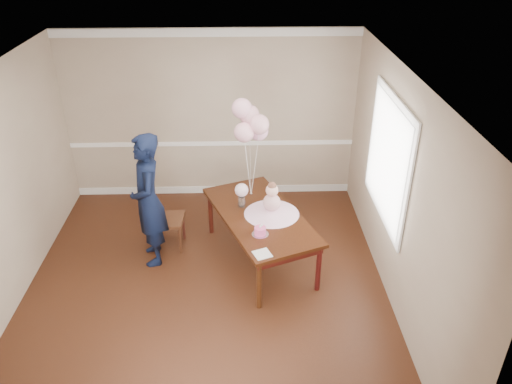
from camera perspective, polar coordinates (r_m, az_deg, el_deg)
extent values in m
cube|color=black|center=(6.40, -5.72, -11.11)|extent=(4.50, 5.00, 0.00)
cube|color=white|center=(5.08, -7.25, 12.69)|extent=(4.50, 5.00, 0.02)
cube|color=gray|center=(7.88, -5.17, 8.55)|extent=(4.50, 0.02, 2.70)
cube|color=gray|center=(3.68, -9.17, -20.47)|extent=(4.50, 0.02, 2.70)
cube|color=gray|center=(5.87, 16.05, -0.24)|extent=(0.02, 5.00, 2.70)
cube|color=white|center=(8.04, -5.03, 5.53)|extent=(4.50, 0.02, 0.07)
cube|color=silver|center=(7.51, -5.62, 17.69)|extent=(4.50, 0.02, 0.12)
cube|color=white|center=(8.41, -4.78, 0.30)|extent=(4.50, 0.02, 0.12)
cube|color=white|center=(6.20, 14.86, 3.65)|extent=(0.02, 1.66, 1.56)
cube|color=silver|center=(6.19, 14.70, 3.65)|extent=(0.01, 1.50, 1.40)
cube|color=black|center=(6.49, 0.48, -2.73)|extent=(1.58, 2.11, 0.05)
cube|color=black|center=(6.53, 0.48, -3.26)|extent=(1.46, 1.99, 0.09)
cylinder|color=black|center=(5.93, 0.37, -10.59)|extent=(0.09, 0.09, 0.66)
cylinder|color=black|center=(6.22, 7.16, -8.62)|extent=(0.09, 0.09, 0.66)
cylinder|color=black|center=(7.25, -5.21, -2.40)|extent=(0.09, 0.09, 0.66)
cylinder|color=black|center=(7.50, 0.54, -1.13)|extent=(0.09, 0.09, 0.66)
cone|color=#EFB0D3|center=(6.47, 1.80, -2.14)|extent=(0.94, 0.94, 0.09)
sphere|color=pink|center=(6.41, 1.82, -1.20)|extent=(0.23, 0.23, 0.23)
sphere|color=#FFBFAF|center=(6.32, 1.84, 0.20)|extent=(0.16, 0.16, 0.16)
sphere|color=brown|center=(6.29, 1.85, 0.66)|extent=(0.11, 0.11, 0.11)
cylinder|color=#BDBCC1|center=(6.09, 0.48, -4.85)|extent=(0.27, 0.27, 0.01)
cylinder|color=#EA4A93|center=(6.06, 0.48, -4.45)|extent=(0.18, 0.18, 0.09)
sphere|color=silver|center=(6.03, 0.48, -3.97)|extent=(0.03, 0.03, 0.03)
sphere|color=silver|center=(6.05, 0.66, -3.82)|extent=(0.03, 0.03, 0.03)
cylinder|color=white|center=(6.62, -1.64, -1.06)|extent=(0.12, 0.12, 0.15)
sphere|color=silver|center=(6.53, -1.66, 0.22)|extent=(0.18, 0.18, 0.18)
cube|color=silver|center=(5.76, 0.72, -7.11)|extent=(0.25, 0.25, 0.01)
cylinder|color=silver|center=(6.92, -0.56, -0.22)|extent=(0.05, 0.05, 0.02)
sphere|color=#F0AABD|center=(6.47, -1.37, 6.83)|extent=(0.27, 0.27, 0.27)
sphere|color=#ECA7B8|center=(6.47, 0.34, 7.72)|extent=(0.27, 0.27, 0.27)
sphere|color=#DA9AA9|center=(6.52, -0.78, 8.81)|extent=(0.27, 0.27, 0.27)
sphere|color=#F1AAC3|center=(6.47, -1.63, 9.53)|extent=(0.27, 0.27, 0.27)
sphere|color=#F5ADD3|center=(6.64, 0.28, 7.00)|extent=(0.27, 0.27, 0.27)
cylinder|color=white|center=(6.71, -0.94, 2.64)|extent=(0.08, 0.04, 0.79)
cylinder|color=white|center=(6.71, -0.12, 3.07)|extent=(0.11, 0.01, 0.88)
cylinder|color=silver|center=(6.73, -0.66, 3.62)|extent=(0.02, 0.09, 0.98)
cylinder|color=white|center=(6.70, -1.07, 3.94)|extent=(0.11, 0.06, 1.07)
cylinder|color=white|center=(6.80, -0.15, 2.78)|extent=(0.10, 0.11, 0.73)
cube|color=#3B1D10|center=(6.99, -10.02, -3.11)|extent=(0.44, 0.44, 0.05)
cylinder|color=#341D0E|center=(7.01, -11.49, -5.43)|extent=(0.04, 0.04, 0.42)
cylinder|color=#371B0F|center=(6.94, -8.67, -5.49)|extent=(0.04, 0.04, 0.42)
cylinder|color=#3E1610|center=(7.29, -11.00, -3.86)|extent=(0.04, 0.04, 0.42)
cylinder|color=#3B1610|center=(7.23, -8.29, -3.91)|extent=(0.04, 0.04, 0.42)
cylinder|color=#39200F|center=(6.74, -12.08, -1.88)|extent=(0.04, 0.04, 0.54)
cylinder|color=#3C1610|center=(7.03, -11.54, -0.40)|extent=(0.04, 0.04, 0.54)
cube|color=#3B1910|center=(6.94, -11.71, -1.95)|extent=(0.04, 0.39, 0.05)
cube|color=#3B1C10|center=(6.86, -11.84, -0.85)|extent=(0.04, 0.39, 0.05)
cube|color=#3E1B10|center=(6.79, -11.97, 0.28)|extent=(0.04, 0.39, 0.05)
imported|color=black|center=(6.54, -12.21, -0.97)|extent=(0.59, 0.75, 1.82)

